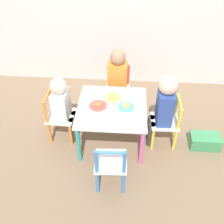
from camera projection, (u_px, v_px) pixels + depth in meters
The scene contains 13 objects.
ground_plane at pixel (112, 139), 2.69m from camera, with size 6.00×6.00×0.00m, color #7F664C.
kids_table at pixel (112, 111), 2.44m from camera, with size 0.63×0.63×0.44m.
chair_red at pixel (118, 89), 2.92m from camera, with size 0.27×0.27×0.52m.
chair_orange at pixel (59, 117), 2.57m from camera, with size 0.27×0.27×0.52m.
chair_yellow at pixel (167, 123), 2.51m from camera, with size 0.27×0.27×0.52m.
chair_blue at pixel (111, 165), 2.13m from camera, with size 0.27×0.27×0.52m.
child_back at pixel (117, 77), 2.75m from camera, with size 0.21×0.22×0.76m.
child_left at pixel (63, 104), 2.46m from camera, with size 0.21×0.21×0.70m.
child_right at pixel (163, 105), 2.37m from camera, with size 0.22×0.20×0.78m.
plate_back at pixel (113, 97), 2.50m from camera, with size 0.18×0.18×0.03m.
plate_left at pixel (98, 105), 2.41m from camera, with size 0.16×0.16×0.03m.
plate_right at pixel (126, 107), 2.40m from camera, with size 0.15×0.15×0.03m.
storage_bin at pixel (205, 141), 2.58m from camera, with size 0.29×0.16×0.14m.
Camera 1 is at (0.13, -1.85, 1.98)m, focal length 42.00 mm.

